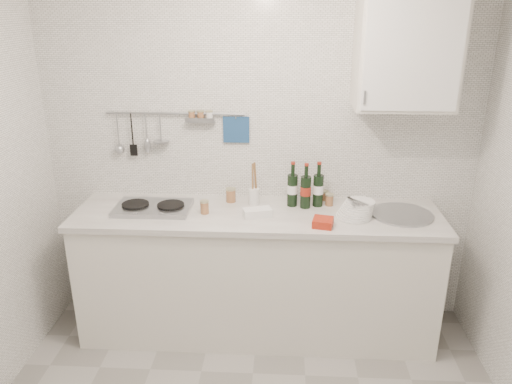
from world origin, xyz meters
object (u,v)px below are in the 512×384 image
wall_cabinet (407,51)px  plate_stack_sink (357,209)px  wine_bottles (306,185)px  plate_stack_hob (159,210)px  utensil_crock (254,194)px

wall_cabinet → plate_stack_sink: (-0.25, -0.15, -0.98)m
wine_bottles → plate_stack_hob: bearing=-171.2°
wine_bottles → utensil_crock: 0.36m
plate_stack_sink → wine_bottles: 0.38m
plate_stack_hob → wine_bottles: size_ratio=0.82×
utensil_crock → plate_stack_sink: bearing=-14.9°
wall_cabinet → utensil_crock: (-0.93, 0.03, -0.96)m
wall_cabinet → plate_stack_sink: size_ratio=2.78×
wall_cabinet → plate_stack_hob: size_ratio=2.75×
wall_cabinet → wine_bottles: (-0.58, 0.00, -0.87)m
plate_stack_hob → utensil_crock: 0.65m
wall_cabinet → plate_stack_hob: 1.86m
wall_cabinet → plate_stack_sink: wall_cabinet is taller
plate_stack_sink → wine_bottles: size_ratio=0.81×
wine_bottles → wall_cabinet: bearing=-0.5°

